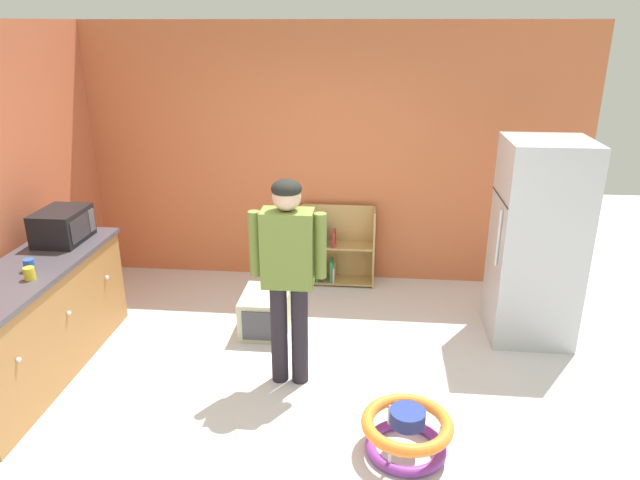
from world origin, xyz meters
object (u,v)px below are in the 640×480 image
microwave (62,226)px  yellow_cup (29,273)px  refrigerator (537,242)px  standing_person (288,265)px  baby_walker (407,431)px  kitchen_counter (33,323)px  pet_carrier (266,312)px  bookshelf (332,250)px  blue_cup (29,265)px

microwave → yellow_cup: bearing=-79.0°
refrigerator → standing_person: bearing=-155.0°
refrigerator → yellow_cup: 4.08m
standing_person → baby_walker: size_ratio=2.72×
kitchen_counter → pet_carrier: bearing=27.6°
kitchen_counter → pet_carrier: 1.92m
refrigerator → bookshelf: size_ratio=2.09×
refrigerator → baby_walker: (-1.15, -1.69, -0.73)m
pet_carrier → refrigerator: bearing=4.0°
baby_walker → bookshelf: bearing=104.8°
bookshelf → standing_person: standing_person is taller
refrigerator → microwave: size_ratio=3.71×
bookshelf → baby_walker: size_ratio=1.41×
kitchen_counter → refrigerator: refrigerator is taller
yellow_cup → blue_cup: bearing=121.3°
microwave → blue_cup: size_ratio=5.05×
bookshelf → yellow_cup: 3.03m
refrigerator → bookshelf: bearing=152.5°
baby_walker → microwave: microwave is taller
pet_carrier → microwave: size_ratio=1.15×
bookshelf → yellow_cup: bearing=-133.7°
kitchen_counter → blue_cup: bearing=5.8°
baby_walker → yellow_cup: (-2.76, 0.51, 0.79)m
refrigerator → pet_carrier: (-2.37, -0.16, -0.71)m
baby_walker → microwave: 3.31m
standing_person → microwave: bearing=164.9°
standing_person → blue_cup: 1.97m
microwave → blue_cup: 0.65m
kitchen_counter → bookshelf: (2.21, 2.01, -0.08)m
pet_carrier → yellow_cup: (-1.54, -1.02, 0.77)m
bookshelf → blue_cup: bearing=-137.0°
bookshelf → yellow_cup: (-2.06, -2.15, 0.58)m
refrigerator → pet_carrier: size_ratio=3.22×
standing_person → baby_walker: (0.88, -0.75, -0.83)m
blue_cup → kitchen_counter: bearing=-174.2°
kitchen_counter → yellow_cup: bearing=-43.6°
baby_walker → yellow_cup: bearing=169.6°
baby_walker → kitchen_counter: bearing=167.5°
baby_walker → blue_cup: bearing=167.1°
microwave → baby_walker: bearing=-24.0°
kitchen_counter → pet_carrier: size_ratio=3.73×
baby_walker → pet_carrier: pet_carrier is taller
kitchen_counter → standing_person: 2.10m
bookshelf → standing_person: (-0.18, -1.91, 0.62)m
baby_walker → pet_carrier: size_ratio=1.09×
refrigerator → blue_cup: 4.13m
kitchen_counter → baby_walker: 2.99m
kitchen_counter → blue_cup: (0.06, 0.01, 0.50)m
refrigerator → pet_carrier: refrigerator is taller
kitchen_counter → pet_carrier: kitchen_counter is taller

